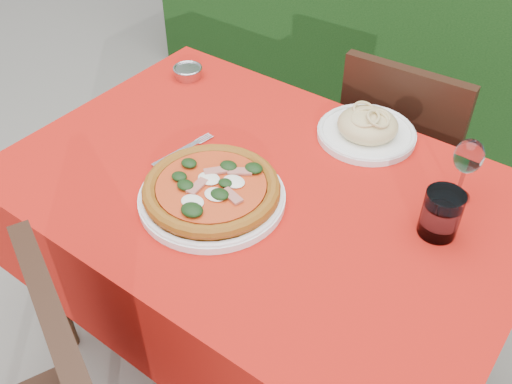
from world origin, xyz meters
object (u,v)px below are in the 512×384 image
Objects in this scene: water_glass at (441,216)px; steel_ramekin at (188,73)px; chair_far at (402,155)px; pasta_plate at (367,128)px; pizza_plate at (212,191)px; fork at (177,153)px; wine_glass at (468,159)px.

water_glass is 0.92m from steel_ramekin.
chair_far is 0.69m from water_glass.
pasta_plate reaches higher than steel_ramekin.
pizza_plate is 0.59m from steel_ramekin.
pizza_plate is 3.73× the size of water_glass.
pasta_plate is 0.51m from fork.
fork is (-0.66, -0.13, -0.05)m from water_glass.
chair_far reaches higher than pizza_plate.
wine_glass reaches higher than pizza_plate.
chair_far is 0.81m from fork.
water_glass is 0.68× the size of wine_glass.
pizza_plate is 0.59m from wine_glass.
pizza_plate is 0.52m from water_glass.
water_glass is at bearing 20.76° from fork.
water_glass is (0.47, 0.22, 0.02)m from pizza_plate.
fork is at bearing 58.92° from chair_far.
wine_glass is (0.29, -0.41, 0.37)m from chair_far.
pizza_plate reaches higher than fork.
pizza_plate is at bearing -14.53° from fork.
water_glass reaches higher than pizza_plate.
water_glass is (0.30, -0.54, 0.31)m from chair_far.
pizza_plate is 5.01× the size of steel_ramekin.
chair_far is at bearing 77.29° from pizza_plate.
pizza_plate is at bearing -110.76° from pasta_plate.
pasta_plate is at bearing 142.52° from water_glass.
water_glass is at bearing -11.37° from steel_ramekin.
chair_far is 7.62× the size of water_glass.
pizza_plate is 2.01× the size of fork.
wine_glass reaches higher than steel_ramekin.
chair_far is 3.23× the size of pasta_plate.
chair_far is 4.11× the size of fork.
steel_ramekin reaches higher than fork.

